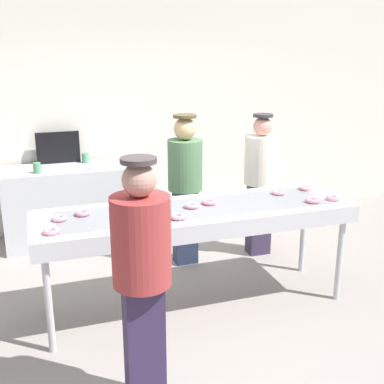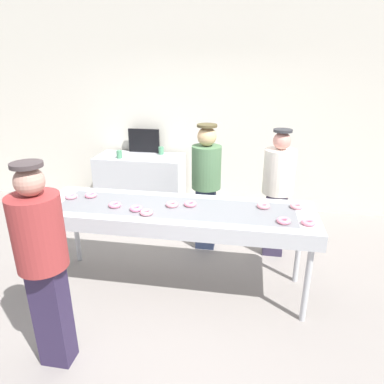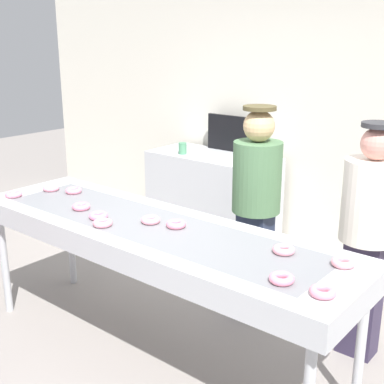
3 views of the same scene
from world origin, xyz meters
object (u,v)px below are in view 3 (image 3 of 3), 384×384
Objects in this scene: strawberry_donut_4 at (14,194)px; strawberry_donut_10 at (98,216)px; strawberry_donut_11 at (323,292)px; strawberry_donut_0 at (282,279)px; strawberry_donut_7 at (176,224)px; strawberry_donut_1 at (81,207)px; strawberry_donut_6 at (51,188)px; strawberry_donut_8 at (74,191)px; worker_baker at (256,198)px; strawberry_donut_2 at (343,262)px; menu_display at (228,133)px; worker_assistant at (369,227)px; paper_cup_0 at (247,150)px; strawberry_donut_3 at (151,220)px; strawberry_donut_9 at (103,223)px; paper_cup_1 at (183,148)px; prep_counter at (212,197)px; strawberry_donut_5 at (284,250)px.

strawberry_donut_10 is (0.87, 0.08, 0.00)m from strawberry_donut_4.
strawberry_donut_4 and strawberry_donut_11 have the same top height.
strawberry_donut_0 is 0.93m from strawberry_donut_7.
strawberry_donut_10 is (0.24, -0.05, 0.00)m from strawberry_donut_1.
strawberry_donut_6 and strawberry_donut_8 have the same top height.
strawberry_donut_6 is 0.08× the size of worker_baker.
worker_baker is at bearing 143.87° from strawberry_donut_2.
strawberry_donut_6 is 2.17m from menu_display.
paper_cup_0 is (-1.75, 1.23, 0.06)m from worker_assistant.
strawberry_donut_3 is 0.08× the size of worker_assistant.
strawberry_donut_9 is (-1.27, -0.03, 0.00)m from strawberry_donut_0.
worker_baker is at bearing -30.63° from paper_cup_1.
strawberry_donut_0 is 2.99m from prep_counter.
strawberry_donut_6 is 0.95m from strawberry_donut_9.
strawberry_donut_6 is 2.41m from strawberry_donut_11.
strawberry_donut_10 is at bearing -168.17° from strawberry_donut_2.
strawberry_donut_10 is at bearing -153.67° from strawberry_donut_3.
menu_display is at bearing 58.64° from paper_cup_1.
strawberry_donut_10 is at bearing -13.94° from strawberry_donut_6.
strawberry_donut_0 is at bearing 0.96° from strawberry_donut_4.
strawberry_donut_3 is 0.08× the size of worker_baker.
strawberry_donut_4 is 2.40m from paper_cup_0.
paper_cup_0 is at bearing 77.15° from strawberry_donut_4.
strawberry_donut_3 and strawberry_donut_5 have the same top height.
strawberry_donut_8 is at bearing 154.91° from strawberry_donut_9.
strawberry_donut_3 and strawberry_donut_7 have the same top height.
paper_cup_1 is at bearing 139.59° from strawberry_donut_0.
worker_baker is at bearing 127.61° from strawberry_donut_0.
worker_assistant is 13.46× the size of paper_cup_0.
strawberry_donut_4 and strawberry_donut_6 have the same top height.
strawberry_donut_1 is at bearing 11.97° from strawberry_donut_4.
strawberry_donut_3 is (-1.08, 0.20, 0.00)m from strawberry_donut_0.
strawberry_donut_0 is 0.08× the size of worker_baker.
prep_counter is at bearing 121.19° from strawberry_donut_7.
strawberry_donut_4 is 0.25× the size of menu_display.
strawberry_donut_7 and strawberry_donut_9 have the same top height.
strawberry_donut_3 is 1.00× the size of strawberry_donut_6.
strawberry_donut_5 is 1.00× the size of strawberry_donut_9.
menu_display is at bearing 162.59° from paper_cup_0.
worker_assistant is at bearing 25.96° from strawberry_donut_4.
worker_baker is 1.65m from prep_counter.
paper_cup_1 is at bearing 142.13° from strawberry_donut_11.
strawberry_donut_8 is at bearing 28.99° from worker_baker.
strawberry_donut_11 is at bearing -37.87° from paper_cup_1.
prep_counter is (-2.06, 1.06, -0.46)m from worker_assistant.
strawberry_donut_4 is 0.99m from strawberry_donut_9.
strawberry_donut_9 is 2.38m from paper_cup_0.
worker_baker is 1.77m from menu_display.
strawberry_donut_1 is 1.00× the size of strawberry_donut_11.
strawberry_donut_11 is at bearing -2.85° from strawberry_donut_1.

